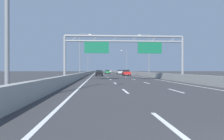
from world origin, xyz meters
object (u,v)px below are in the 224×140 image
(red_car, at_px, (126,73))
(green_car, at_px, (107,72))
(streetlamp_right_far, at_px, (126,60))
(streetlamp_left_far, at_px, (89,60))
(streetlamp_left_mid, at_px, (81,52))
(silver_car, at_px, (120,72))
(yellow_car, at_px, (98,71))
(sign_gantry, at_px, (124,46))
(white_car, at_px, (109,71))
(streetlamp_right_mid, at_px, (148,52))
(black_car, at_px, (99,73))

(red_car, distance_m, green_car, 29.01)
(streetlamp_right_far, bearing_deg, streetlamp_left_far, 180.00)
(streetlamp_left_mid, bearing_deg, green_car, 78.77)
(silver_car, xyz_separation_m, yellow_car, (-7.56, 34.94, -0.04))
(yellow_car, bearing_deg, red_car, -82.11)
(green_car, bearing_deg, streetlamp_left_far, -179.82)
(streetlamp_right_far, height_order, green_car, streetlamp_right_far)
(yellow_car, height_order, green_car, yellow_car)
(silver_car, bearing_deg, streetlamp_left_far, 137.92)
(sign_gantry, height_order, white_car, sign_gantry)
(sign_gantry, height_order, streetlamp_left_far, streetlamp_left_far)
(red_car, distance_m, white_car, 80.48)
(silver_car, bearing_deg, streetlamp_left_mid, -112.65)
(white_car, height_order, green_car, green_car)
(streetlamp_right_mid, bearing_deg, streetlamp_left_mid, 180.00)
(yellow_car, bearing_deg, streetlamp_left_far, -98.63)
(streetlamp_left_far, bearing_deg, yellow_car, 81.37)
(silver_car, xyz_separation_m, white_car, (-0.29, 61.95, -0.06))
(green_car, bearing_deg, black_car, -95.87)
(streetlamp_left_far, bearing_deg, black_car, -83.12)
(yellow_car, xyz_separation_m, white_car, (7.27, 27.00, -0.02))
(sign_gantry, distance_m, streetlamp_right_mid, 18.99)
(streetlamp_right_far, height_order, red_car, streetlamp_right_far)
(streetlamp_right_mid, height_order, streetlamp_right_far, same)
(streetlamp_right_mid, bearing_deg, yellow_car, 100.21)
(sign_gantry, bearing_deg, red_car, 81.83)
(yellow_car, xyz_separation_m, black_car, (0.25, -57.90, -0.00))
(sign_gantry, bearing_deg, streetlamp_left_far, 97.73)
(sign_gantry, height_order, yellow_car, sign_gantry)
(streetlamp_left_far, distance_m, yellow_car, 25.44)
(white_car, bearing_deg, streetlamp_right_mid, -87.49)
(yellow_car, height_order, white_car, yellow_car)
(sign_gantry, height_order, streetlamp_left_mid, streetlamp_left_mid)
(streetlamp_left_far, height_order, streetlamp_right_far, same)
(streetlamp_left_mid, distance_m, silver_car, 29.73)
(streetlamp_left_mid, relative_size, streetlamp_left_far, 1.00)
(black_car, bearing_deg, streetlamp_left_mid, -134.03)
(red_car, bearing_deg, streetlamp_right_far, 82.53)
(streetlamp_left_mid, distance_m, streetlamp_right_far, 40.19)
(streetlamp_left_mid, distance_m, black_car, 7.41)
(streetlamp_right_mid, xyz_separation_m, streetlamp_left_far, (-14.93, 37.32, 0.00))
(streetlamp_left_mid, height_order, green_car, streetlamp_left_mid)
(silver_car, relative_size, yellow_car, 0.98)
(red_car, bearing_deg, sign_gantry, -98.17)
(streetlamp_left_mid, distance_m, yellow_car, 62.33)
(yellow_car, xyz_separation_m, green_car, (3.66, -24.70, 0.00))
(streetlamp_right_far, relative_size, white_car, 2.24)
(silver_car, xyz_separation_m, black_car, (-7.31, -22.96, -0.04))
(streetlamp_right_far, bearing_deg, yellow_car, 114.33)
(black_car, height_order, green_car, black_car)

